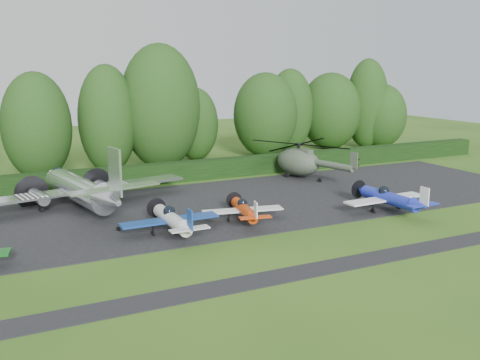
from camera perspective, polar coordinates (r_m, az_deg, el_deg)
name	(u,v)px	position (r m, az deg, el deg)	size (l,w,h in m)	color
ground	(229,246)	(35.77, -1.18, -7.09)	(160.00, 160.00, 0.00)	#295016
apron	(179,210)	(44.66, -6.55, -3.25)	(70.00, 18.00, 0.01)	black
taxiway_verge	(273,278)	(30.77, 3.56, -10.38)	(70.00, 2.00, 0.00)	black
hedgerow	(142,185)	(54.88, -10.36, -0.49)	(90.00, 1.60, 2.00)	black
transport_plane	(80,190)	(45.94, -16.74, -0.99)	(19.77, 15.16, 6.34)	silver
light_plane_white	(172,219)	(38.10, -7.26, -4.18)	(7.14, 7.51, 2.74)	silver
light_plane_orange	(244,209)	(40.88, 0.44, -3.16)	(6.26, 6.58, 2.41)	#C7390B
light_plane_blue	(389,198)	(45.24, 15.62, -1.86)	(7.50, 7.88, 2.88)	#1D2AAE
helicopter	(299,159)	(57.18, 6.28, 2.19)	(11.60, 13.58, 3.74)	#364132
sign_board	(371,153)	(67.48, 13.84, 2.82)	(3.45, 0.13, 1.94)	#3F3326
tree_0	(195,124)	(68.02, -4.81, 5.97)	(5.85, 5.85, 9.16)	black
tree_1	(107,120)	(60.75, -13.97, 6.28)	(6.35, 6.35, 12.00)	black
tree_2	(290,111)	(74.70, 5.32, 7.38)	(6.47, 6.47, 11.44)	black
tree_3	(160,107)	(62.32, -8.50, 7.71)	(9.17, 9.17, 14.31)	black
tree_4	(37,127)	(59.21, -20.86, 5.34)	(7.07, 7.07, 11.26)	black
tree_6	(382,116)	(81.14, 14.88, 6.62)	(7.12, 7.12, 9.22)	black
tree_8	(330,111)	(78.12, 9.61, 7.27)	(8.74, 8.74, 10.87)	black
tree_9	(265,115)	(70.02, 2.71, 6.93)	(8.32, 8.32, 10.98)	black
tree_11	(367,104)	(80.21, 13.38, 7.93)	(6.10, 6.10, 12.85)	black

